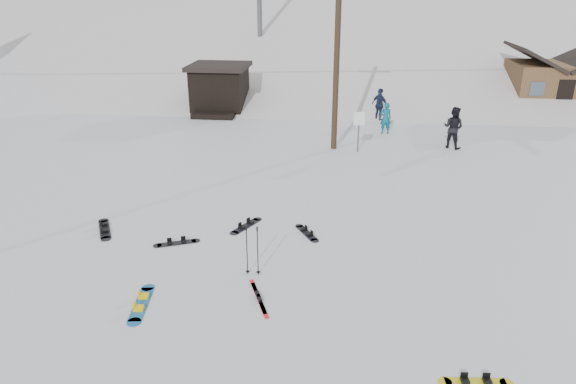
# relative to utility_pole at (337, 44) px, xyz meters

# --- Properties ---
(ground) EXTENTS (200.00, 200.00, 0.00)m
(ground) POSITION_rel_utility_pole_xyz_m (-2.00, -14.00, -4.68)
(ground) COLOR silver
(ground) RESTS_ON ground
(ski_slope) EXTENTS (60.00, 85.24, 65.97)m
(ski_slope) POSITION_rel_utility_pole_xyz_m (-2.00, 41.00, -16.68)
(ski_slope) COLOR silver
(ski_slope) RESTS_ON ground
(ridge_left) EXTENTS (47.54, 95.03, 58.38)m
(ridge_left) POSITION_rel_utility_pole_xyz_m (-38.00, 34.00, -15.68)
(ridge_left) COLOR silver
(ridge_left) RESTS_ON ground
(treeline_crest) EXTENTS (50.00, 6.00, 10.00)m
(treeline_crest) POSITION_rel_utility_pole_xyz_m (-2.00, 72.00, -4.68)
(treeline_crest) COLOR black
(treeline_crest) RESTS_ON ski_slope
(utility_pole) EXTENTS (2.00, 0.26, 9.00)m
(utility_pole) POSITION_rel_utility_pole_xyz_m (0.00, 0.00, 0.00)
(utility_pole) COLOR #3A2819
(utility_pole) RESTS_ON ground
(trail_sign) EXTENTS (0.50, 0.09, 1.85)m
(trail_sign) POSITION_rel_utility_pole_xyz_m (1.10, -0.42, -3.41)
(trail_sign) COLOR #595B60
(trail_sign) RESTS_ON ground
(lift_hut) EXTENTS (3.40, 4.10, 2.75)m
(lift_hut) POSITION_rel_utility_pole_xyz_m (-7.00, 6.94, -3.32)
(lift_hut) COLOR black
(lift_hut) RESTS_ON ground
(cabin) EXTENTS (5.39, 4.40, 3.77)m
(cabin) POSITION_rel_utility_pole_xyz_m (13.00, 10.00, -3.20)
(cabin) COLOR brown
(cabin) RESTS_ON ground
(hero_snowboard) EXTENTS (0.52, 1.71, 0.12)m
(hero_snowboard) POSITION_rel_utility_pole_xyz_m (-4.21, -13.10, -4.65)
(hero_snowboard) COLOR #1B6AB1
(hero_snowboard) RESTS_ON ground
(hero_skis) EXTENTS (0.74, 1.63, 0.09)m
(hero_skis) POSITION_rel_utility_pole_xyz_m (-1.46, -12.53, -4.66)
(hero_skis) COLOR red
(hero_skis) RESTS_ON ground
(ski_poles) EXTENTS (0.38, 0.10, 1.39)m
(ski_poles) POSITION_rel_utility_pole_xyz_m (-1.80, -11.42, -3.97)
(ski_poles) COLOR black
(ski_poles) RESTS_ON ground
(board_scatter_a) EXTENTS (1.28, 0.68, 0.10)m
(board_scatter_a) POSITION_rel_utility_pole_xyz_m (-4.33, -9.98, -4.66)
(board_scatter_a) COLOR black
(board_scatter_a) RESTS_ON ground
(board_scatter_b) EXTENTS (0.95, 1.51, 0.12)m
(board_scatter_b) POSITION_rel_utility_pole_xyz_m (-6.85, -9.35, -4.65)
(board_scatter_b) COLOR black
(board_scatter_b) RESTS_ON ground
(board_scatter_d) EXTENTS (0.81, 1.19, 0.09)m
(board_scatter_d) POSITION_rel_utility_pole_xyz_m (-0.56, -8.90, -4.66)
(board_scatter_d) COLOR black
(board_scatter_d) RESTS_ON ground
(board_scatter_e) EXTENTS (1.44, 0.36, 0.10)m
(board_scatter_e) POSITION_rel_utility_pole_xyz_m (3.15, -14.90, -4.65)
(board_scatter_e) COLOR yellow
(board_scatter_e) RESTS_ON ground
(board_scatter_f) EXTENTS (0.82, 1.34, 0.10)m
(board_scatter_f) POSITION_rel_utility_pole_xyz_m (-2.51, -8.62, -4.65)
(board_scatter_f) COLOR black
(board_scatter_f) RESTS_ON ground
(skier_teal) EXTENTS (0.64, 0.48, 1.60)m
(skier_teal) POSITION_rel_utility_pole_xyz_m (2.52, 2.87, -3.88)
(skier_teal) COLOR #0B5971
(skier_teal) RESTS_ON ground
(skier_dark) EXTENTS (1.19, 1.13, 1.94)m
(skier_dark) POSITION_rel_utility_pole_xyz_m (5.45, 0.71, -3.71)
(skier_dark) COLOR black
(skier_dark) RESTS_ON ground
(skier_pink) EXTENTS (1.22, 0.72, 1.85)m
(skier_pink) POSITION_rel_utility_pole_xyz_m (11.76, 8.73, -3.75)
(skier_pink) COLOR #B94158
(skier_pink) RESTS_ON ground
(skier_navy) EXTENTS (1.08, 1.05, 1.81)m
(skier_navy) POSITION_rel_utility_pole_xyz_m (2.36, 5.44, -3.77)
(skier_navy) COLOR #18223D
(skier_navy) RESTS_ON ground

